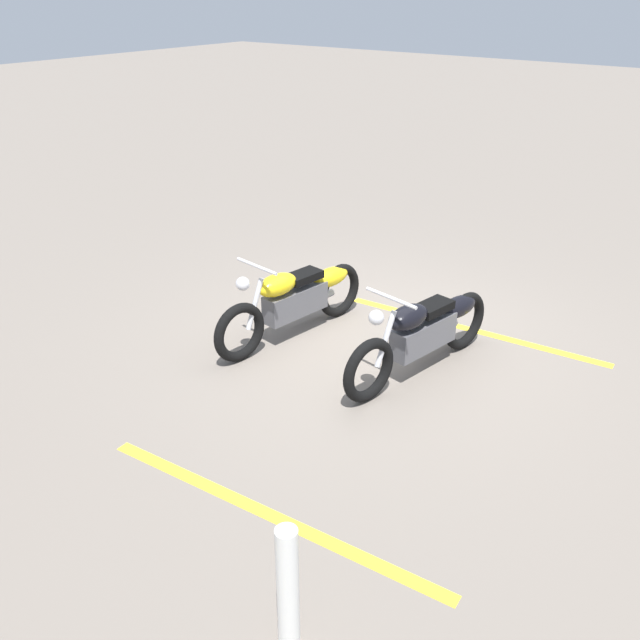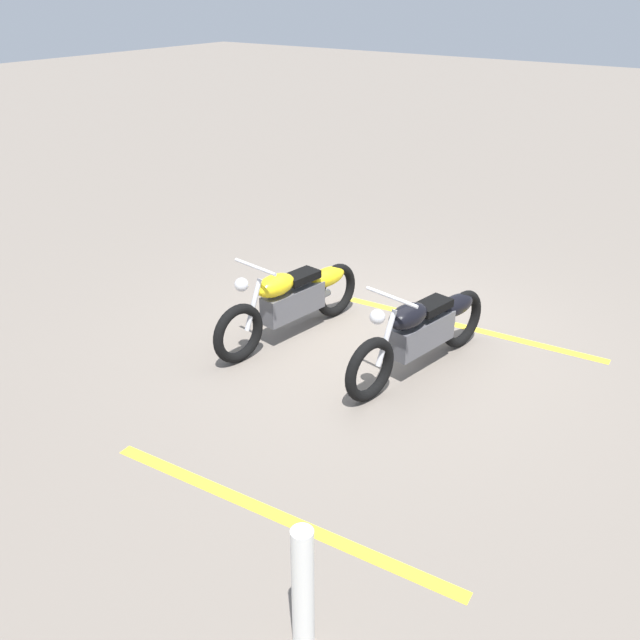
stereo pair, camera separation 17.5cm
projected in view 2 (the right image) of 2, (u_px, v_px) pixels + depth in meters
name	position (u px, v px, depth m)	size (l,w,h in m)	color
ground_plane	(374.00, 335.00, 8.01)	(60.00, 60.00, 0.00)	slate
motorcycle_bright_foreground	(293.00, 299.00, 7.83)	(2.22, 0.62, 1.04)	black
motorcycle_dark_foreground	(423.00, 330.00, 7.14)	(2.22, 0.66, 1.04)	black
bollard_post	(303.00, 587.00, 4.13)	(0.14, 0.14, 0.90)	white
parking_stripe_near	(469.00, 328.00, 8.18)	(3.20, 0.12, 0.01)	yellow
parking_stripe_mid	(273.00, 514.00, 5.34)	(3.20, 0.12, 0.01)	yellow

